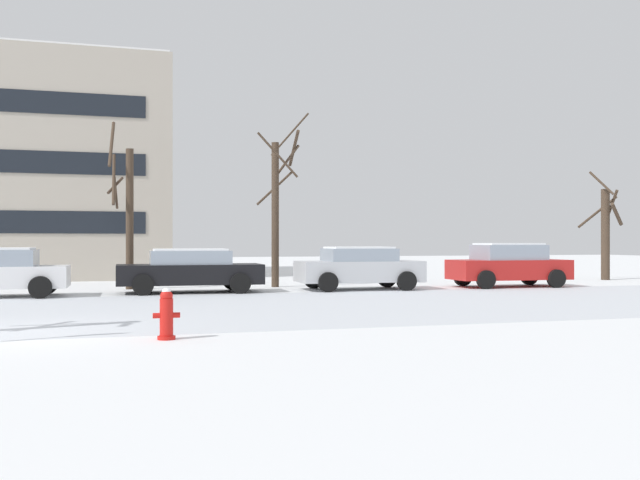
{
  "coord_description": "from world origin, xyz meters",
  "views": [
    {
      "loc": [
        1.66,
        -13.75,
        1.62
      ],
      "look_at": [
        7.44,
        5.52,
        1.65
      ],
      "focal_mm": 40.8,
      "sensor_mm": 36.0,
      "label": 1
    }
  ],
  "objects": [
    {
      "name": "ground_plane",
      "position": [
        0.0,
        0.0,
        0.0
      ],
      "size": [
        120.0,
        120.0,
        0.0
      ],
      "primitive_type": "plane",
      "color": "white"
    },
    {
      "name": "road_surface",
      "position": [
        0.0,
        3.69,
        0.0
      ],
      "size": [
        80.0,
        9.38,
        0.0
      ],
      "color": "silver",
      "rests_on": "ground"
    },
    {
      "name": "fire_hydrant",
      "position": [
        2.67,
        -1.56,
        0.43
      ],
      "size": [
        0.44,
        0.3,
        0.85
      ],
      "color": "red",
      "rests_on": "ground"
    },
    {
      "name": "parked_car_black",
      "position": [
        4.31,
        9.34,
        0.72
      ],
      "size": [
        4.55,
        2.08,
        1.38
      ],
      "color": "black",
      "rests_on": "ground"
    },
    {
      "name": "parked_car_silver",
      "position": [
        9.89,
        9.17,
        0.74
      ],
      "size": [
        4.17,
        2.2,
        1.44
      ],
      "color": "silver",
      "rests_on": "ground"
    },
    {
      "name": "parked_car_red",
      "position": [
        15.48,
        9.02,
        0.78
      ],
      "size": [
        4.2,
        2.09,
        1.55
      ],
      "color": "red",
      "rests_on": "ground"
    },
    {
      "name": "tree_far_right",
      "position": [
        2.45,
        11.57,
        2.66
      ],
      "size": [
        0.88,
        1.31,
        5.73
      ],
      "color": "#423326",
      "rests_on": "ground"
    },
    {
      "name": "tree_far_left",
      "position": [
        7.59,
        11.33,
        2.9
      ],
      "size": [
        2.01,
        2.01,
        6.21
      ],
      "color": "#423326",
      "rests_on": "ground"
    },
    {
      "name": "tree_far_mid",
      "position": [
        21.89,
        11.96,
        2.08
      ],
      "size": [
        1.79,
        1.82,
        4.55
      ],
      "color": "#423326",
      "rests_on": "ground"
    },
    {
      "name": "building_far_left",
      "position": [
        -1.01,
        22.8,
        4.81
      ],
      "size": [
        10.94,
        11.72,
        9.62
      ],
      "color": "#B2A899",
      "rests_on": "ground"
    }
  ]
}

